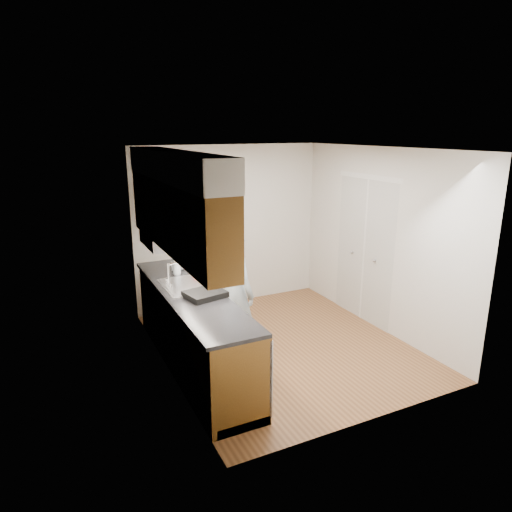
{
  "coord_description": "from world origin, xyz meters",
  "views": [
    {
      "loc": [
        -2.67,
        -4.71,
        2.71
      ],
      "look_at": [
        -0.26,
        0.25,
        1.18
      ],
      "focal_mm": 32.0,
      "sensor_mm": 36.0,
      "label": 1
    }
  ],
  "objects": [
    {
      "name": "soda_can",
      "position": [
        -0.98,
        0.54,
        0.99
      ],
      "size": [
        0.07,
        0.07,
        0.11
      ],
      "primitive_type": "cylinder",
      "rotation": [
        0.0,
        0.0,
        0.18
      ],
      "color": "#AA1D22",
      "rests_on": "counter"
    },
    {
      "name": "wall_back",
      "position": [
        0.0,
        1.75,
        1.25
      ],
      "size": [
        3.0,
        0.02,
        2.5
      ],
      "primitive_type": "cube",
      "color": "silver",
      "rests_on": "floor"
    },
    {
      "name": "person",
      "position": [
        -0.64,
        0.08,
        0.91
      ],
      "size": [
        0.65,
        0.75,
        1.78
      ],
      "primitive_type": "imported",
      "rotation": [
        0.0,
        0.0,
        2.03
      ],
      "color": "#93A7B3",
      "rests_on": "floor_mat"
    },
    {
      "name": "dish_rack",
      "position": [
        -1.12,
        -0.24,
        0.97
      ],
      "size": [
        0.47,
        0.42,
        0.06
      ],
      "primitive_type": "cube",
      "rotation": [
        0.0,
        0.0,
        0.21
      ],
      "color": "black",
      "rests_on": "counter"
    },
    {
      "name": "wall_left",
      "position": [
        -1.5,
        0.0,
        1.25
      ],
      "size": [
        0.02,
        3.5,
        2.5
      ],
      "primitive_type": "cube",
      "color": "silver",
      "rests_on": "floor"
    },
    {
      "name": "counter",
      "position": [
        -1.2,
        -0.0,
        0.49
      ],
      "size": [
        0.64,
        2.8,
        1.3
      ],
      "color": "brown",
      "rests_on": "floor"
    },
    {
      "name": "floor_mat",
      "position": [
        -0.64,
        0.08,
        0.01
      ],
      "size": [
        0.79,
        0.99,
        0.02
      ],
      "primitive_type": "cube",
      "rotation": [
        0.0,
        0.0,
        -0.38
      ],
      "color": "#565658",
      "rests_on": "floor"
    },
    {
      "name": "wall_right",
      "position": [
        1.5,
        0.0,
        1.25
      ],
      "size": [
        0.02,
        3.5,
        2.5
      ],
      "primitive_type": "cube",
      "color": "silver",
      "rests_on": "floor"
    },
    {
      "name": "soap_bottle_c",
      "position": [
        -1.07,
        0.84,
        1.02
      ],
      "size": [
        0.18,
        0.18,
        0.17
      ],
      "primitive_type": "imported",
      "rotation": [
        0.0,
        0.0,
        0.7
      ],
      "color": "silver",
      "rests_on": "counter"
    },
    {
      "name": "soap_bottle_a",
      "position": [
        -1.18,
        0.65,
        1.07
      ],
      "size": [
        0.13,
        0.13,
        0.26
      ],
      "primitive_type": "imported",
      "rotation": [
        0.0,
        0.0,
        0.31
      ],
      "color": "silver",
      "rests_on": "counter"
    },
    {
      "name": "floor",
      "position": [
        0.0,
        0.0,
        0.0
      ],
      "size": [
        3.5,
        3.5,
        0.0
      ],
      "primitive_type": "plane",
      "color": "brown",
      "rests_on": "ground"
    },
    {
      "name": "upper_cabinets",
      "position": [
        -1.33,
        0.05,
        1.95
      ],
      "size": [
        0.47,
        2.8,
        1.21
      ],
      "color": "brown",
      "rests_on": "wall_left"
    },
    {
      "name": "soap_bottle_b",
      "position": [
        -1.15,
        0.88,
        1.02
      ],
      "size": [
        0.1,
        0.1,
        0.17
      ],
      "primitive_type": "imported",
      "rotation": [
        0.0,
        0.0,
        -0.31
      ],
      "color": "silver",
      "rests_on": "counter"
    },
    {
      "name": "closet_door",
      "position": [
        1.49,
        0.3,
        1.02
      ],
      "size": [
        0.02,
        1.22,
        2.05
      ],
      "primitive_type": "cube",
      "color": "silver",
      "rests_on": "wall_right"
    },
    {
      "name": "ceiling",
      "position": [
        0.0,
        0.0,
        2.5
      ],
      "size": [
        3.5,
        3.5,
        0.0
      ],
      "primitive_type": "plane",
      "rotation": [
        3.14,
        0.0,
        0.0
      ],
      "color": "white",
      "rests_on": "wall_left"
    }
  ]
}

